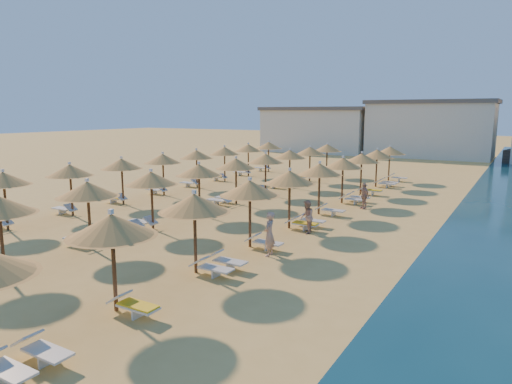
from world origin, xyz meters
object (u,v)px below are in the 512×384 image
Objects in this scene: beachgoer_b at (307,217)px; beachgoer_a at (269,234)px; parasol_row_west at (219,167)px; beachgoer_c at (364,196)px; parasol_row_east at (306,174)px.

beachgoer_a is at bearing -18.72° from beachgoer_b.
beachgoer_b is (6.81, -2.32, -1.73)m from parasol_row_west.
parasol_row_west is 23.09× the size of beachgoer_c.
parasol_row_east is 5.65m from parasol_row_west.
beachgoer_c is (0.58, 6.99, -0.02)m from beachgoer_b.
beachgoer_a reaches higher than beachgoer_c.
beachgoer_a is 1.13× the size of beachgoer_b.
beachgoer_c is at bearing 169.01° from beachgoer_a.
parasol_row_west is at bearing -110.08° from beachgoer_c.
parasol_row_east is at bearing 0.00° from parasol_row_west.
beachgoer_c is at bearing 154.37° from beachgoer_b.
beachgoer_a is 10.97m from beachgoer_c.
beachgoer_b is (-0.15, 3.97, -0.11)m from beachgoer_a.
parasol_row_east reaches higher than beachgoer_b.
parasol_row_east is at bearing -176.96° from beachgoer_a.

